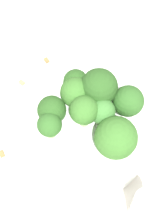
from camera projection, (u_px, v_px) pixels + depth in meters
name	position (u px, v px, depth m)	size (l,w,h in m)	color
ground_plane	(84.00, 138.00, 0.57)	(3.00, 3.00, 0.00)	silver
bowl	(84.00, 131.00, 0.55)	(0.19, 0.19, 0.05)	white
broccoli_floret_0	(76.00, 93.00, 0.51)	(0.04, 0.04, 0.06)	#8EB770
broccoli_floret_1	(102.00, 112.00, 0.50)	(0.04, 0.04, 0.05)	#7A9E5B
broccoli_floret_2	(128.00, 101.00, 0.51)	(0.04, 0.04, 0.05)	#7A9E5B
broccoli_floret_3	(116.00, 138.00, 0.48)	(0.06, 0.06, 0.06)	#84AD66
broccoli_floret_4	(50.00, 125.00, 0.49)	(0.03, 0.03, 0.05)	#84AD66
broccoli_floret_5	(85.00, 113.00, 0.49)	(0.04, 0.04, 0.06)	#8EB770
broccoli_floret_6	(52.00, 111.00, 0.50)	(0.04, 0.04, 0.05)	#84AD66
broccoli_floret_7	(96.00, 86.00, 0.51)	(0.05, 0.05, 0.07)	#7A9E5B
broccoli_floret_8	(76.00, 83.00, 0.52)	(0.04, 0.04, 0.05)	#84AD66
pepper_shaker	(142.00, 208.00, 0.48)	(0.03, 0.03, 0.08)	silver
almond_crumb_0	(46.00, 60.00, 0.63)	(0.01, 0.01, 0.01)	olive
almond_crumb_2	(108.00, 77.00, 0.62)	(0.01, 0.00, 0.01)	tan
almond_crumb_3	(22.00, 82.00, 0.61)	(0.01, 0.01, 0.01)	tan
almond_crumb_4	(2.00, 153.00, 0.56)	(0.01, 0.01, 0.01)	olive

